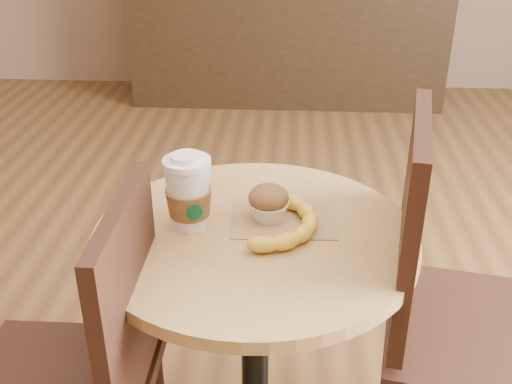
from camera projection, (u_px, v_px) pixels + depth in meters
The scene contains 8 objects.
cafe_table at pixel (255, 302), 1.46m from camera, with size 0.74×0.74×0.75m.
chair_left at pixel (84, 375), 1.29m from camera, with size 0.41×0.41×0.93m.
chair_right at pixel (456, 311), 1.40m from camera, with size 0.53×0.53×1.03m.
service_counter at pixel (288, 27), 4.30m from camera, with size 2.30×0.65×1.04m.
kraft_bag at pixel (283, 219), 1.41m from camera, with size 0.24×0.18×0.00m, color olive.
coffee_cup at pixel (189, 195), 1.35m from camera, with size 0.11×0.11×0.18m.
muffin at pixel (269, 203), 1.39m from camera, with size 0.10×0.10×0.09m.
banana at pixel (287, 222), 1.35m from camera, with size 0.17×0.26×0.04m, color gold, non-canonical shape.
Camera 1 is at (0.05, -1.18, 1.46)m, focal length 42.00 mm.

